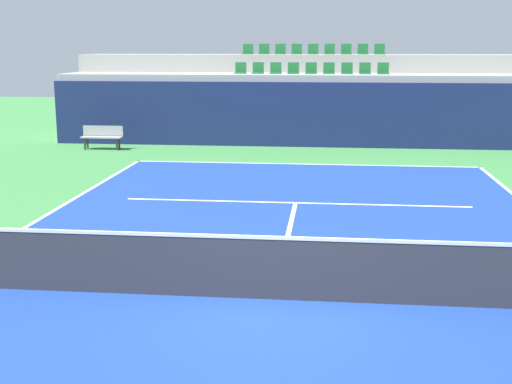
# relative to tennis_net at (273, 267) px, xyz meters

# --- Properties ---
(ground_plane) EXTENTS (80.00, 80.00, 0.00)m
(ground_plane) POSITION_rel_tennis_net_xyz_m (0.00, 0.00, -0.51)
(ground_plane) COLOR #387A3D
(court_surface) EXTENTS (11.00, 24.00, 0.01)m
(court_surface) POSITION_rel_tennis_net_xyz_m (0.00, 0.00, -0.50)
(court_surface) COLOR navy
(court_surface) RESTS_ON ground_plane
(baseline_far) EXTENTS (11.00, 0.10, 0.00)m
(baseline_far) POSITION_rel_tennis_net_xyz_m (0.00, 11.95, -0.50)
(baseline_far) COLOR white
(baseline_far) RESTS_ON court_surface
(service_line_far) EXTENTS (8.26, 0.10, 0.00)m
(service_line_far) POSITION_rel_tennis_net_xyz_m (0.00, 6.40, -0.50)
(service_line_far) COLOR white
(service_line_far) RESTS_ON court_surface
(centre_service_line) EXTENTS (0.10, 6.40, 0.00)m
(centre_service_line) POSITION_rel_tennis_net_xyz_m (0.00, 3.20, -0.50)
(centre_service_line) COLOR white
(centre_service_line) RESTS_ON court_surface
(back_wall) EXTENTS (19.55, 0.30, 2.40)m
(back_wall) POSITION_rel_tennis_net_xyz_m (0.00, 15.96, 0.69)
(back_wall) COLOR navy
(back_wall) RESTS_ON ground_plane
(stands_tier_lower) EXTENTS (19.55, 2.40, 2.65)m
(stands_tier_lower) POSITION_rel_tennis_net_xyz_m (0.00, 17.31, 0.82)
(stands_tier_lower) COLOR #9E9E99
(stands_tier_lower) RESTS_ON ground_plane
(stands_tier_upper) EXTENTS (19.55, 2.40, 3.37)m
(stands_tier_upper) POSITION_rel_tennis_net_xyz_m (0.00, 19.71, 1.18)
(stands_tier_upper) COLOR #9E9E99
(stands_tier_upper) RESTS_ON ground_plane
(seating_row_lower) EXTENTS (5.98, 0.44, 0.44)m
(seating_row_lower) POSITION_rel_tennis_net_xyz_m (-0.00, 17.40, 2.27)
(seating_row_lower) COLOR #1E6633
(seating_row_lower) RESTS_ON stands_tier_lower
(seating_row_upper) EXTENTS (5.98, 0.44, 0.44)m
(seating_row_upper) POSITION_rel_tennis_net_xyz_m (-0.00, 19.80, 2.99)
(seating_row_upper) COLOR #1E6633
(seating_row_upper) RESTS_ON stands_tier_upper
(tennis_net) EXTENTS (11.08, 0.08, 1.07)m
(tennis_net) POSITION_rel_tennis_net_xyz_m (0.00, 0.00, 0.00)
(tennis_net) COLOR black
(tennis_net) RESTS_ON court_surface
(player_bench) EXTENTS (1.50, 0.40, 0.85)m
(player_bench) POSITION_rel_tennis_net_xyz_m (-7.50, 14.49, -0.00)
(player_bench) COLOR #99999E
(player_bench) RESTS_ON ground_plane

